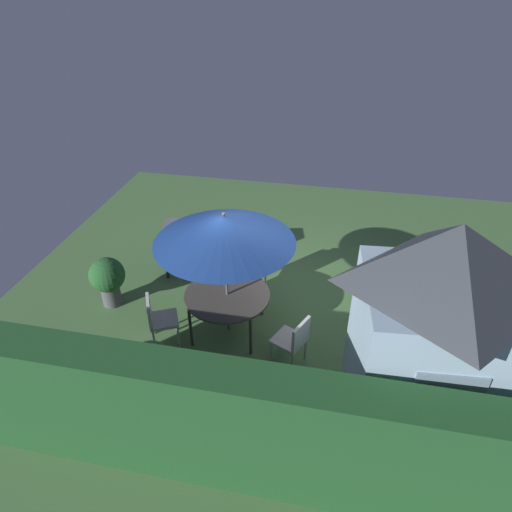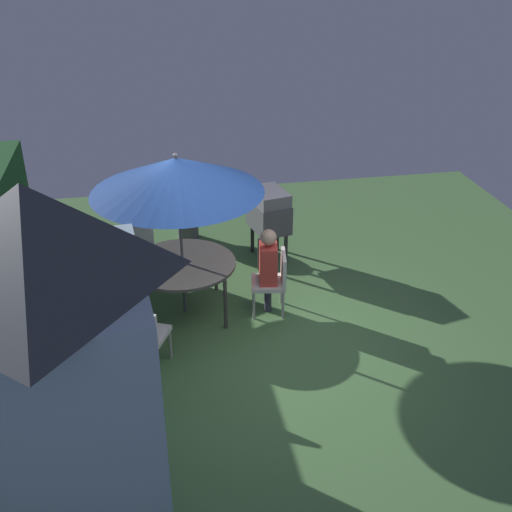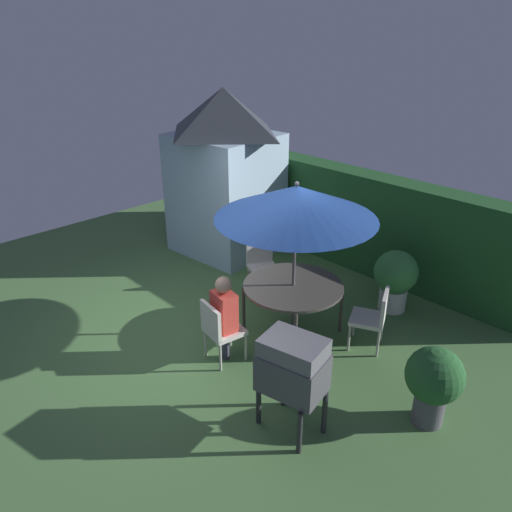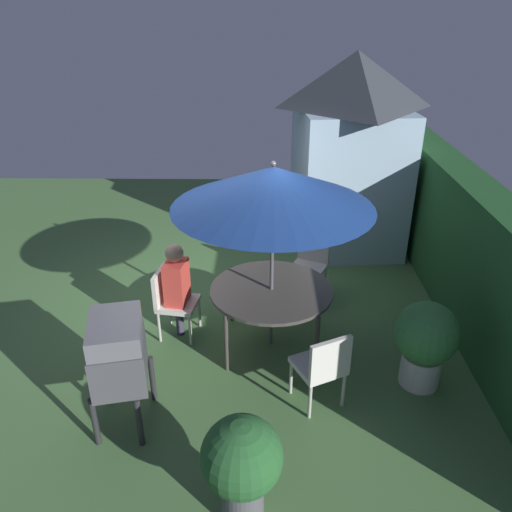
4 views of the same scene
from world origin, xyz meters
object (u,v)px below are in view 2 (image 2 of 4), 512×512
(patio_umbrella, at_px, (177,175))
(chair_toward_hedge, at_px, (144,334))
(bbq_grill, at_px, (269,212))
(patio_table, at_px, (182,266))
(person_in_red, at_px, (268,262))
(chair_near_shed, at_px, (274,278))
(garden_shed, at_px, (51,354))
(chair_far_side, at_px, (144,248))
(potted_plant_by_grill, at_px, (64,262))
(potted_plant_by_shed, at_px, (187,206))

(patio_umbrella, bearing_deg, chair_toward_hedge, 154.92)
(patio_umbrella, xyz_separation_m, bbq_grill, (1.31, -1.47, -1.19))
(patio_table, relative_size, chair_toward_hedge, 1.61)
(person_in_red, bearing_deg, chair_near_shed, -99.37)
(garden_shed, xyz_separation_m, chair_toward_hedge, (1.75, -0.73, -1.09))
(garden_shed, bearing_deg, chair_toward_hedge, -22.81)
(bbq_grill, xyz_separation_m, chair_toward_hedge, (-2.52, 2.03, -0.33))
(patio_umbrella, relative_size, chair_near_shed, 2.58)
(garden_shed, bearing_deg, chair_far_side, -11.14)
(chair_far_side, bearing_deg, garden_shed, 168.86)
(garden_shed, xyz_separation_m, bbq_grill, (4.26, -2.77, -0.76))
(patio_umbrella, height_order, bbq_grill, patio_umbrella)
(chair_far_side, bearing_deg, patio_umbrella, -154.29)
(chair_far_side, distance_m, potted_plant_by_grill, 1.19)
(potted_plant_by_grill, bearing_deg, chair_toward_hedge, -150.59)
(potted_plant_by_shed, bearing_deg, chair_far_side, 149.16)
(potted_plant_by_shed, distance_m, potted_plant_by_grill, 2.52)
(garden_shed, xyz_separation_m, potted_plant_by_shed, (5.30, -1.56, -1.02))
(potted_plant_by_shed, bearing_deg, garden_shed, 163.61)
(garden_shed, relative_size, chair_far_side, 3.51)
(chair_toward_hedge, xyz_separation_m, potted_plant_by_grill, (1.91, 1.07, 0.06))
(chair_far_side, xyz_separation_m, potted_plant_by_grill, (-0.36, 1.13, 0.06))
(chair_far_side, bearing_deg, potted_plant_by_grill, 107.76)
(bbq_grill, relative_size, potted_plant_by_grill, 1.19)
(patio_umbrella, bearing_deg, garden_shed, 156.25)
(chair_near_shed, bearing_deg, chair_far_side, 54.09)
(bbq_grill, distance_m, chair_toward_hedge, 3.25)
(garden_shed, relative_size, bbq_grill, 2.63)
(garden_shed, height_order, potted_plant_by_shed, garden_shed)
(potted_plant_by_grill, bearing_deg, chair_near_shed, -107.39)
(patio_umbrella, bearing_deg, bbq_grill, -48.28)
(potted_plant_by_shed, distance_m, person_in_red, 2.69)
(patio_umbrella, distance_m, potted_plant_by_grill, 2.30)
(patio_table, relative_size, chair_far_side, 1.61)
(patio_umbrella, height_order, chair_toward_hedge, patio_umbrella)
(chair_near_shed, height_order, chair_toward_hedge, same)
(chair_near_shed, distance_m, chair_far_side, 2.15)
(chair_far_side, height_order, potted_plant_by_shed, potted_plant_by_shed)
(chair_near_shed, height_order, potted_plant_by_shed, potted_plant_by_shed)
(chair_toward_hedge, bearing_deg, garden_shed, 157.19)
(patio_umbrella, distance_m, person_in_red, 1.71)
(chair_near_shed, relative_size, chair_toward_hedge, 1.00)
(chair_toward_hedge, relative_size, potted_plant_by_shed, 0.91)
(patio_umbrella, xyz_separation_m, potted_plant_by_grill, (0.70, 1.64, -1.46))
(bbq_grill, height_order, potted_plant_by_shed, bbq_grill)
(garden_shed, height_order, patio_table, garden_shed)
(patio_table, distance_m, patio_umbrella, 1.30)
(chair_near_shed, bearing_deg, patio_table, 80.63)
(bbq_grill, relative_size, potted_plant_by_shed, 1.21)
(potted_plant_by_shed, height_order, potted_plant_by_grill, potted_plant_by_grill)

